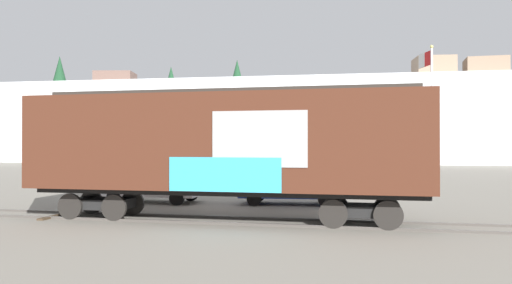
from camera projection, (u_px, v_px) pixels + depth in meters
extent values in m
plane|color=slate|center=(260.00, 222.00, 17.48)|extent=(260.00, 260.00, 0.00)
cube|color=#4C4742|center=(218.00, 223.00, 16.99)|extent=(59.96, 2.39, 0.08)
cube|color=#4C4742|center=(230.00, 217.00, 18.40)|extent=(59.96, 2.39, 0.08)
cube|color=#423323|center=(61.00, 215.00, 19.05)|extent=(0.34, 2.51, 0.07)
cube|color=#472316|center=(224.00, 142.00, 17.71)|extent=(13.95, 3.39, 3.23)
cube|color=#2D2823|center=(224.00, 92.00, 17.72)|extent=(13.16, 0.90, 0.24)
cube|color=#999999|center=(259.00, 139.00, 15.97)|extent=(3.05, 0.15, 1.78)
cube|color=#33A5CC|center=(224.00, 175.00, 16.20)|extent=(3.69, 0.17, 1.10)
cube|color=black|center=(224.00, 191.00, 17.70)|extent=(13.62, 2.09, 0.20)
cube|color=black|center=(102.00, 203.00, 18.69)|extent=(2.15, 1.37, 0.36)
cylinder|color=black|center=(70.00, 206.00, 18.16)|extent=(0.92, 0.15, 0.92)
cylinder|color=black|center=(92.00, 202.00, 19.57)|extent=(0.92, 0.15, 0.92)
cylinder|color=black|center=(114.00, 208.00, 17.80)|extent=(0.92, 0.15, 0.92)
cylinder|color=black|center=(132.00, 203.00, 19.21)|extent=(0.92, 0.15, 0.92)
cube|color=black|center=(361.00, 210.00, 16.71)|extent=(2.15, 1.37, 0.36)
cylinder|color=black|center=(333.00, 214.00, 16.19)|extent=(0.92, 0.15, 0.92)
cylinder|color=black|center=(336.00, 208.00, 17.60)|extent=(0.92, 0.15, 0.92)
cylinder|color=black|center=(388.00, 215.00, 15.83)|extent=(0.92, 0.15, 0.92)
cylinder|color=black|center=(387.00, 210.00, 17.24)|extent=(0.92, 0.15, 0.92)
cylinder|color=silver|center=(432.00, 121.00, 27.22)|extent=(0.12, 0.12, 7.83)
sphere|color=#D8CC66|center=(432.00, 47.00, 27.25)|extent=(0.18, 0.18, 0.18)
cube|color=red|center=(425.00, 60.00, 28.05)|extent=(0.47, 1.44, 0.77)
cube|color=white|center=(422.00, 61.00, 28.42)|extent=(0.26, 0.73, 0.77)
cube|color=silver|center=(329.00, 124.00, 85.82)|extent=(133.72, 33.91, 12.23)
cube|color=#8C725B|center=(434.00, 68.00, 73.18)|extent=(5.67, 5.37, 2.94)
cube|color=brown|center=(115.00, 79.00, 81.72)|extent=(6.61, 5.62, 2.04)
cube|color=#8C725B|center=(485.00, 68.00, 71.95)|extent=(5.75, 5.19, 2.63)
cone|color=#193D23|center=(60.00, 71.00, 82.15)|extent=(2.37, 2.37, 4.75)
cone|color=#193D23|center=(237.00, 72.00, 81.19)|extent=(1.99, 1.99, 3.99)
cone|color=#193D23|center=(171.00, 76.00, 82.94)|extent=(1.59, 1.59, 3.18)
cube|color=silver|center=(153.00, 187.00, 23.55)|extent=(4.53, 2.09, 0.77)
cube|color=#2D333D|center=(149.00, 172.00, 23.61)|extent=(2.24, 1.79, 0.58)
cylinder|color=black|center=(191.00, 194.00, 24.08)|extent=(0.65, 0.25, 0.64)
cylinder|color=black|center=(177.00, 198.00, 22.35)|extent=(0.65, 0.25, 0.64)
cylinder|color=black|center=(132.00, 193.00, 24.76)|extent=(0.65, 0.25, 0.64)
cylinder|color=black|center=(114.00, 196.00, 23.02)|extent=(0.65, 0.25, 0.64)
cube|color=navy|center=(290.00, 190.00, 22.78)|extent=(4.61, 1.98, 0.66)
cube|color=#2D333D|center=(286.00, 175.00, 22.80)|extent=(2.41, 1.68, 0.65)
cylinder|color=black|center=(325.00, 196.00, 23.41)|extent=(0.65, 0.26, 0.64)
cylinder|color=black|center=(325.00, 199.00, 21.79)|extent=(0.65, 0.26, 0.64)
cylinder|color=black|center=(258.00, 195.00, 23.76)|extent=(0.65, 0.26, 0.64)
cylinder|color=black|center=(254.00, 199.00, 22.15)|extent=(0.65, 0.26, 0.64)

